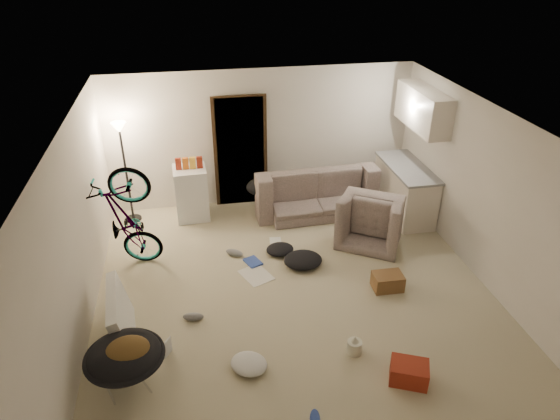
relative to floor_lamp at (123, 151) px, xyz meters
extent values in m
cube|color=#BDB391|center=(2.40, -2.65, -1.32)|extent=(5.50, 6.00, 0.02)
cube|color=white|center=(2.40, -2.65, 1.20)|extent=(5.50, 6.00, 0.02)
cube|color=silver|center=(2.40, 0.36, -0.06)|extent=(5.50, 0.02, 2.50)
cube|color=silver|center=(2.40, -5.66, -0.06)|extent=(5.50, 0.02, 2.50)
cube|color=silver|center=(-0.36, -2.65, -0.06)|extent=(0.02, 6.00, 2.50)
cube|color=silver|center=(5.16, -2.65, -0.06)|extent=(0.02, 6.00, 2.50)
cube|color=black|center=(2.00, 0.32, -0.29)|extent=(0.85, 0.10, 2.04)
cube|color=#362413|center=(2.00, 0.29, -0.29)|extent=(0.97, 0.04, 2.10)
cylinder|color=black|center=(0.00, 0.00, -1.29)|extent=(0.28, 0.28, 0.03)
cylinder|color=black|center=(0.00, 0.00, -0.46)|extent=(0.04, 0.04, 1.70)
cone|color=#FFE0A5|center=(0.00, 0.00, 0.41)|extent=(0.24, 0.24, 0.18)
cube|color=silver|center=(4.83, -0.65, -0.87)|extent=(0.60, 1.50, 0.88)
cube|color=gray|center=(4.83, -0.65, -0.41)|extent=(0.64, 1.54, 0.04)
cube|color=silver|center=(4.96, -0.65, 0.64)|extent=(0.38, 1.40, 0.65)
imported|color=#394038|center=(3.26, -0.20, -0.99)|extent=(2.23, 0.94, 0.64)
imported|color=#394038|center=(4.00, -1.36, -0.98)|extent=(1.31, 1.27, 0.65)
imported|color=black|center=(0.10, -1.48, -0.85)|extent=(1.85, 1.03, 1.01)
imported|color=maroon|center=(0.59, -3.54, -1.30)|extent=(0.28, 0.26, 0.02)
cube|color=white|center=(1.06, -0.10, -0.83)|extent=(0.58, 0.58, 0.95)
cube|color=maroon|center=(0.89, -0.10, -0.31)|extent=(0.10, 0.07, 0.30)
cube|color=orange|center=(1.01, -0.10, -0.31)|extent=(0.11, 0.08, 0.30)
cube|color=gold|center=(1.13, -0.10, -0.31)|extent=(0.11, 0.08, 0.30)
cube|color=maroon|center=(1.25, -0.10, -0.31)|extent=(0.10, 0.07, 0.30)
cylinder|color=silver|center=(0.22, -3.88, -1.10)|extent=(0.58, 0.58, 0.41)
ellipsoid|color=black|center=(0.22, -3.88, -0.85)|extent=(0.81, 0.81, 0.34)
torus|color=black|center=(0.22, -3.88, -0.85)|extent=(0.88, 0.88, 0.06)
ellipsoid|color=brown|center=(0.27, -3.91, -0.74)|extent=(0.50, 0.43, 0.22)
ellipsoid|color=black|center=(2.31, -0.20, -0.77)|extent=(0.61, 0.52, 0.28)
cube|color=silver|center=(0.10, -3.09, -0.96)|extent=(0.38, 1.07, 0.70)
cube|color=brown|center=(3.73, -2.73, -1.19)|extent=(0.43, 0.31, 0.24)
cube|color=maroon|center=(3.33, -4.39, -1.19)|extent=(0.51, 0.45, 0.24)
cylinder|color=beige|center=(2.86, -3.86, -1.22)|extent=(0.18, 0.18, 0.18)
cone|color=beige|center=(2.86, -3.86, -1.09)|extent=(0.10, 0.10, 0.08)
cube|color=silver|center=(1.92, -2.07, -1.30)|extent=(0.54, 0.60, 0.01)
cube|color=#2B439C|center=(1.91, -1.74, -1.29)|extent=(0.30, 0.34, 0.03)
cube|color=silver|center=(2.37, -1.22, -1.30)|extent=(0.21, 0.26, 0.02)
ellipsoid|color=slate|center=(1.65, -1.49, -1.25)|extent=(0.31, 0.26, 0.11)
ellipsoid|color=#2B439C|center=(2.15, -4.75, -1.26)|extent=(0.16, 0.29, 0.10)
ellipsoid|color=slate|center=(0.96, -2.90, -1.26)|extent=(0.29, 0.16, 0.10)
ellipsoid|color=black|center=(2.66, -1.95, -1.21)|extent=(0.63, 0.55, 0.19)
ellipsoid|color=black|center=(2.38, -1.55, -1.24)|extent=(0.49, 0.44, 0.13)
ellipsoid|color=silver|center=(1.57, -3.87, -1.24)|extent=(0.59, 0.57, 0.14)
camera|label=1|loc=(1.15, -8.10, 3.16)|focal=32.00mm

